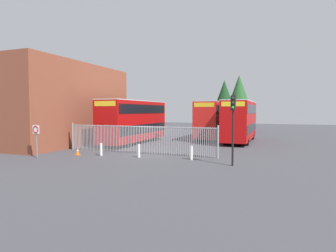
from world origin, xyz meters
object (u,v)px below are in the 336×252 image
Objects in this scene: bollard_near_left at (101,149)px; bollard_center_front at (139,151)px; double_decker_bus_near_gate at (134,120)px; double_decker_bus_behind_fence_left at (240,119)px; bollard_near_right at (191,153)px; traffic_light_kerbside at (233,117)px; speed_limit_sign_post at (36,133)px; double_decker_bus_behind_fence_right at (215,119)px; traffic_cone_by_gate at (77,151)px.

bollard_center_front is at bearing 5.26° from bollard_near_left.
double_decker_bus_near_gate is 11.38× the size of bollard_near_left.
double_decker_bus_near_gate is 1.00× the size of double_decker_bus_behind_fence_left.
bollard_near_right is 0.22× the size of traffic_light_kerbside.
traffic_light_kerbside reaches higher than speed_limit_sign_post.
traffic_light_kerbside reaches higher than bollard_near_right.
bollard_near_left is at bearing 177.14° from traffic_light_kerbside.
double_decker_bus_behind_fence_left is at bearing 53.50° from speed_limit_sign_post.
bollard_near_right is at bearing -42.10° from double_decker_bus_near_gate.
double_decker_bus_behind_fence_right is 2.51× the size of traffic_light_kerbside.
bollard_near_left is (-8.46, -13.90, -1.95)m from double_decker_bus_behind_fence_left.
bollard_near_left is 1.61× the size of traffic_cone_by_gate.
traffic_light_kerbside is (4.69, -16.88, 0.56)m from double_decker_bus_behind_fence_right.
double_decker_bus_behind_fence_right is 11.38× the size of bollard_center_front.
double_decker_bus_behind_fence_left is 16.39m from bollard_near_left.
bollard_near_left is (-5.13, -16.39, -1.95)m from double_decker_bus_behind_fence_right.
speed_limit_sign_post is (-12.17, -16.45, -0.65)m from double_decker_bus_behind_fence_left.
bollard_near_left and bollard_center_front have the same top height.
double_decker_bus_behind_fence_left is 11.38× the size of bollard_center_front.
double_decker_bus_behind_fence_left is at bearing 58.67° from bollard_near_left.
double_decker_bus_near_gate is at bearing 119.79° from bollard_center_front.
bollard_near_left is at bearing 34.50° from speed_limit_sign_post.
double_decker_bus_behind_fence_right reaches higher than speed_limit_sign_post.
traffic_light_kerbside is at bearing -74.48° from double_decker_bus_behind_fence_right.
double_decker_bus_behind_fence_left is at bearing 68.23° from bollard_center_front.
traffic_light_kerbside reaches higher than bollard_center_front.
double_decker_bus_near_gate is at bearing -151.46° from double_decker_bus_behind_fence_left.
traffic_light_kerbside is at bearing -6.46° from bollard_center_front.
double_decker_bus_behind_fence_right is 18.33m from traffic_cone_by_gate.
double_decker_bus_behind_fence_right reaches higher than bollard_near_left.
traffic_cone_by_gate is at bearing 48.67° from speed_limit_sign_post.
double_decker_bus_behind_fence_left reaches higher than bollard_near_right.
double_decker_bus_behind_fence_right is at bearing 72.61° from bollard_near_left.
double_decker_bus_behind_fence_right is at bearing 143.19° from double_decker_bus_behind_fence_left.
bollard_near_right is 8.75m from traffic_cone_by_gate.
double_decker_bus_behind_fence_right is 18.32× the size of traffic_cone_by_gate.
double_decker_bus_near_gate is at bearing 137.90° from bollard_near_right.
bollard_center_front is 1.00× the size of bollard_near_right.
double_decker_bus_behind_fence_right is at bearing 96.19° from bollard_near_right.
bollard_near_left reaches higher than traffic_cone_by_gate.
speed_limit_sign_post reaches higher than bollard_near_right.
double_decker_bus_behind_fence_right is at bearing 105.52° from traffic_light_kerbside.
bollard_near_right is (-1.63, -13.14, -1.95)m from double_decker_bus_behind_fence_left.
traffic_cone_by_gate is (-10.30, -14.32, -2.13)m from double_decker_bus_behind_fence_left.
bollard_near_left and bollard_near_right have the same top height.
double_decker_bus_behind_fence_left is 18.32× the size of traffic_cone_by_gate.
traffic_cone_by_gate is at bearing -167.08° from bollard_near_left.
traffic_cone_by_gate is (-1.84, -0.42, -0.19)m from bollard_near_left.
double_decker_bus_near_gate is 8.79m from bollard_near_left.
traffic_light_kerbside is (11.66, -0.07, 2.70)m from traffic_cone_by_gate.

